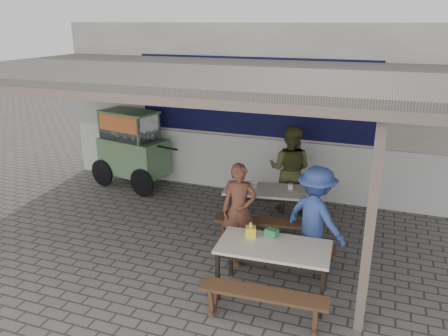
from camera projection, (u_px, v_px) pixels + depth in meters
ground at (207, 258)px, 6.86m from camera, size 60.00×60.00×0.00m
back_wall at (268, 108)px, 9.49m from camera, size 9.00×1.28×3.50m
warung_roof at (227, 76)px, 6.78m from camera, size 9.00×4.21×2.81m
table_left at (268, 193)px, 7.61m from camera, size 1.59×0.91×0.75m
bench_left_street at (263, 226)px, 7.13m from camera, size 1.62×0.53×0.45m
bench_left_wall at (270, 197)px, 8.30m from camera, size 1.62×0.53×0.45m
table_right at (274, 251)px, 5.71m from camera, size 1.51×0.83×0.75m
bench_right_street at (263, 300)px, 5.26m from camera, size 1.58×0.37×0.45m
bench_right_wall at (281, 251)px, 6.38m from camera, size 1.58×0.37×0.45m
vendor_cart at (132, 146)px, 9.58m from camera, size 2.19×1.14×1.70m
patron_street_side at (239, 210)px, 6.77m from camera, size 0.62×0.48×1.49m
patron_wall_side at (290, 169)px, 8.30m from camera, size 0.86×0.68×1.70m
patron_right_table at (316, 217)px, 6.42m from camera, size 1.17×1.02×1.57m
tissue_box at (251, 232)px, 5.92m from camera, size 0.17×0.17×0.14m
donation_box at (272, 233)px, 5.91m from camera, size 0.19×0.15×0.11m
condiment_jar at (290, 187)px, 7.58m from camera, size 0.09×0.09×0.10m
condiment_bowl at (253, 185)px, 7.73m from camera, size 0.23×0.23×0.05m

